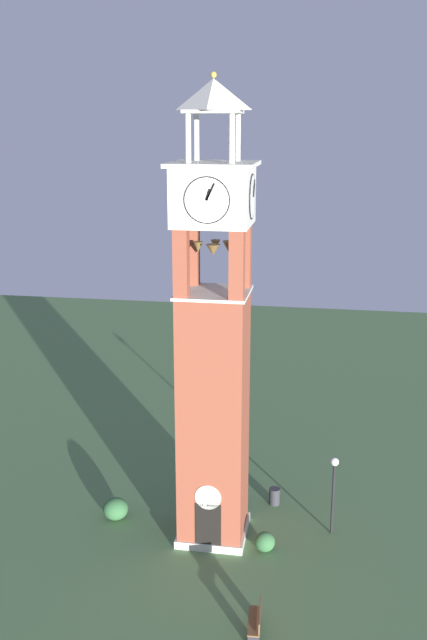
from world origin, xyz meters
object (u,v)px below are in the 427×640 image
Objects in this scene: clock_tower at (214,361)px; trash_bin at (275,496)px; park_bench at (256,620)px; lamp_post at (334,481)px.

clock_tower reaches higher than trash_bin.
clock_tower is at bearing 113.18° from park_bench.
lamp_post is (2.59, 6.82, 2.06)m from park_bench.
clock_tower is 11.86× the size of park_bench.
trash_bin is at bearing 142.47° from lamp_post.
clock_tower is at bearing -169.95° from lamp_post.
park_bench is 2.03× the size of trash_bin.
clock_tower is at bearing -129.36° from trash_bin.
park_bench is 0.45× the size of lamp_post.
park_bench is at bearing -89.39° from trash_bin.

